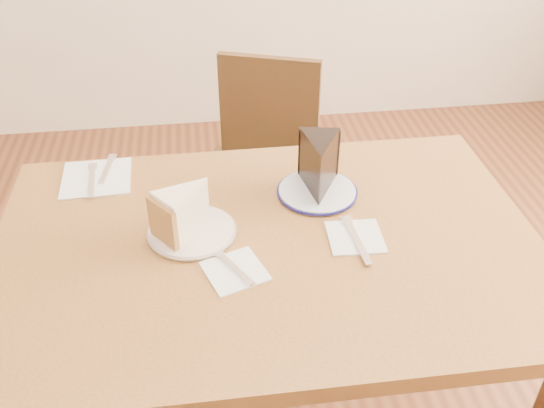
{
  "coord_description": "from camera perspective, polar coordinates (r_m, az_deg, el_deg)",
  "views": [
    {
      "loc": [
        -0.13,
        -1.03,
        1.59
      ],
      "look_at": [
        0.02,
        0.07,
        0.8
      ],
      "focal_mm": 40.0,
      "sensor_mm": 36.0,
      "label": 1
    }
  ],
  "objects": [
    {
      "name": "carrot_cake",
      "position": [
        1.33,
        -7.99,
        -0.65
      ],
      "size": [
        0.15,
        0.14,
        0.09
      ],
      "primitive_type": null,
      "rotation": [
        0.0,
        0.0,
        -0.92
      ],
      "color": "beige",
      "rests_on": "plate_cream"
    },
    {
      "name": "plate_navy",
      "position": [
        1.48,
        4.27,
        1.17
      ],
      "size": [
        0.19,
        0.19,
        0.01
      ],
      "primitive_type": "cylinder",
      "color": "white",
      "rests_on": "table"
    },
    {
      "name": "knife_spare",
      "position": [
        1.58,
        -16.6,
        2.13
      ],
      "size": [
        0.03,
        0.16,
        0.0
      ],
      "primitive_type": "cube",
      "rotation": [
        0.0,
        0.0,
        0.07
      ],
      "color": "silver",
      "rests_on": "napkin_spare"
    },
    {
      "name": "table",
      "position": [
        1.4,
        -0.33,
        -6.62
      ],
      "size": [
        1.2,
        0.8,
        0.75
      ],
      "color": "brown",
      "rests_on": "ground"
    },
    {
      "name": "napkin_spare",
      "position": [
        1.59,
        -16.2,
        2.38
      ],
      "size": [
        0.18,
        0.18,
        0.0
      ],
      "primitive_type": "cube",
      "rotation": [
        0.0,
        0.0,
        0.04
      ],
      "color": "white",
      "rests_on": "table"
    },
    {
      "name": "chair_far",
      "position": [
        2.09,
        -1.02,
        2.99
      ],
      "size": [
        0.52,
        0.52,
        0.83
      ],
      "rotation": [
        0.0,
        0.0,
        2.8
      ],
      "color": "black",
      "rests_on": "ground"
    },
    {
      "name": "fork_spare",
      "position": [
        1.62,
        -15.25,
        3.2
      ],
      "size": [
        0.03,
        0.14,
        0.0
      ],
      "primitive_type": "cube",
      "rotation": [
        0.0,
        0.0,
        -0.14
      ],
      "color": "white",
      "rests_on": "napkin_spare"
    },
    {
      "name": "napkin_navy",
      "position": [
        1.35,
        7.84,
        -3.1
      ],
      "size": [
        0.12,
        0.12,
        0.0
      ],
      "primitive_type": "cube",
      "rotation": [
        0.0,
        0.0,
        -0.04
      ],
      "color": "white",
      "rests_on": "table"
    },
    {
      "name": "fork_cream",
      "position": [
        1.26,
        -3.74,
        -5.87
      ],
      "size": [
        0.08,
        0.13,
        0.0
      ],
      "primitive_type": "cube",
      "rotation": [
        0.0,
        0.0,
        0.53
      ],
      "color": "white",
      "rests_on": "napkin_cream"
    },
    {
      "name": "napkin_cream",
      "position": [
        1.26,
        -3.51,
        -6.31
      ],
      "size": [
        0.15,
        0.15,
        0.0
      ],
      "primitive_type": "cube",
      "rotation": [
        0.0,
        0.0,
        0.34
      ],
      "color": "white",
      "rests_on": "table"
    },
    {
      "name": "knife_navy",
      "position": [
        1.34,
        7.97,
        -3.35
      ],
      "size": [
        0.03,
        0.17,
        0.0
      ],
      "primitive_type": "cube",
      "rotation": [
        0.0,
        0.0,
        0.07
      ],
      "color": "white",
      "rests_on": "napkin_navy"
    },
    {
      "name": "plate_cream",
      "position": [
        1.36,
        -7.53,
        -2.58
      ],
      "size": [
        0.19,
        0.19,
        0.01
      ],
      "primitive_type": "cylinder",
      "color": "silver",
      "rests_on": "table"
    },
    {
      "name": "chocolate_cake",
      "position": [
        1.44,
        4.46,
        3.37
      ],
      "size": [
        0.12,
        0.15,
        0.12
      ],
      "primitive_type": null,
      "rotation": [
        0.0,
        0.0,
        2.96
      ],
      "color": "black",
      "rests_on": "plate_navy"
    }
  ]
}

